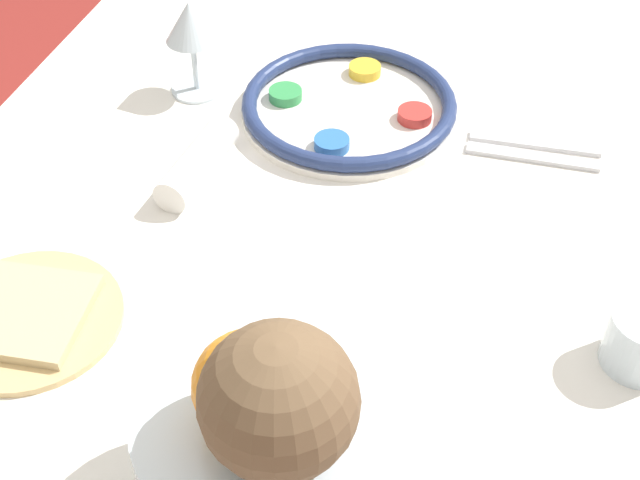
% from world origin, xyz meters
% --- Properties ---
extents(dining_table, '(1.56, 0.98, 0.72)m').
position_xyz_m(dining_table, '(0.00, 0.00, 0.36)').
color(dining_table, white).
rests_on(dining_table, ground_plane).
extents(seder_plate, '(0.29, 0.29, 0.03)m').
position_xyz_m(seder_plate, '(-0.20, -0.03, 0.74)').
color(seder_plate, silver).
rests_on(seder_plate, dining_table).
extents(wine_glass, '(0.07, 0.07, 0.13)m').
position_xyz_m(wine_glass, '(-0.20, -0.25, 0.82)').
color(wine_glass, silver).
rests_on(wine_glass, dining_table).
extents(fruit_stand, '(0.22, 0.22, 0.13)m').
position_xyz_m(fruit_stand, '(0.38, 0.05, 0.82)').
color(fruit_stand, silver).
rests_on(fruit_stand, dining_table).
extents(orange_fruit, '(0.09, 0.09, 0.09)m').
position_xyz_m(orange_fruit, '(0.39, 0.04, 0.89)').
color(orange_fruit, orange).
rests_on(orange_fruit, fruit_stand).
extents(coconut, '(0.12, 0.12, 0.12)m').
position_xyz_m(coconut, '(0.41, 0.07, 0.91)').
color(coconut, brown).
rests_on(coconut, fruit_stand).
extents(bread_plate, '(0.20, 0.20, 0.02)m').
position_xyz_m(bread_plate, '(0.25, -0.26, 0.73)').
color(bread_plate, tan).
rests_on(bread_plate, dining_table).
extents(napkin_roll, '(0.15, 0.06, 0.04)m').
position_xyz_m(napkin_roll, '(-0.02, -0.17, 0.74)').
color(napkin_roll, white).
rests_on(napkin_roll, dining_table).
extents(fork_left, '(0.03, 0.17, 0.01)m').
position_xyz_m(fork_left, '(-0.20, 0.22, 0.72)').
color(fork_left, silver).
rests_on(fork_left, dining_table).
extents(fork_right, '(0.02, 0.17, 0.01)m').
position_xyz_m(fork_right, '(-0.17, 0.22, 0.72)').
color(fork_right, silver).
rests_on(fork_right, dining_table).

